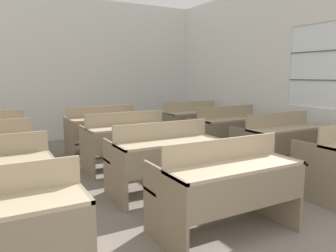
{
  "coord_description": "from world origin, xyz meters",
  "views": [
    {
      "loc": [
        -1.66,
        -0.73,
        1.48
      ],
      "look_at": [
        0.55,
        3.25,
        0.76
      ],
      "focal_mm": 35.0,
      "sensor_mm": 36.0,
      "label": 1
    }
  ],
  "objects_px": {
    "bench_second_right": "(279,140)",
    "bench_back_right": "(192,121)",
    "bench_front_center": "(226,184)",
    "bench_second_center": "(164,156)",
    "bench_third_right": "(227,129)",
    "bench_back_center": "(103,128)",
    "bench_third_center": "(127,139)"
  },
  "relations": [
    {
      "from": "bench_second_right",
      "to": "bench_back_right",
      "type": "distance_m",
      "value": 2.4
    },
    {
      "from": "bench_front_center",
      "to": "bench_second_right",
      "type": "bearing_deg",
      "value": 31.04
    },
    {
      "from": "bench_front_center",
      "to": "bench_second_right",
      "type": "xyz_separation_m",
      "value": [
        2.01,
        1.21,
        0.0
      ]
    },
    {
      "from": "bench_second_center",
      "to": "bench_back_right",
      "type": "relative_size",
      "value": 1.0
    },
    {
      "from": "bench_back_right",
      "to": "bench_front_center",
      "type": "bearing_deg",
      "value": -118.73
    },
    {
      "from": "bench_front_center",
      "to": "bench_second_right",
      "type": "distance_m",
      "value": 2.35
    },
    {
      "from": "bench_third_right",
      "to": "bench_second_right",
      "type": "bearing_deg",
      "value": -88.71
    },
    {
      "from": "bench_back_center",
      "to": "bench_back_right",
      "type": "xyz_separation_m",
      "value": [
        1.97,
        -0.0,
        0.0
      ]
    },
    {
      "from": "bench_third_right",
      "to": "bench_third_center",
      "type": "bearing_deg",
      "value": 179.38
    },
    {
      "from": "bench_third_right",
      "to": "bench_back_center",
      "type": "height_order",
      "value": "same"
    },
    {
      "from": "bench_second_center",
      "to": "bench_back_right",
      "type": "distance_m",
      "value": 3.12
    },
    {
      "from": "bench_second_right",
      "to": "bench_third_center",
      "type": "xyz_separation_m",
      "value": [
        -2.0,
        1.23,
        0.0
      ]
    },
    {
      "from": "bench_back_right",
      "to": "bench_second_right",
      "type": "bearing_deg",
      "value": -89.3
    },
    {
      "from": "bench_back_center",
      "to": "bench_third_right",
      "type": "bearing_deg",
      "value": -31.34
    },
    {
      "from": "bench_front_center",
      "to": "bench_back_right",
      "type": "relative_size",
      "value": 1.0
    },
    {
      "from": "bench_third_center",
      "to": "bench_second_center",
      "type": "bearing_deg",
      "value": -90.49
    },
    {
      "from": "bench_second_center",
      "to": "bench_back_center",
      "type": "relative_size",
      "value": 1.0
    },
    {
      "from": "bench_second_center",
      "to": "bench_back_center",
      "type": "height_order",
      "value": "same"
    },
    {
      "from": "bench_third_right",
      "to": "bench_back_center",
      "type": "bearing_deg",
      "value": 148.66
    },
    {
      "from": "bench_third_right",
      "to": "bench_back_center",
      "type": "xyz_separation_m",
      "value": [
        -1.97,
        1.2,
        0.0
      ]
    },
    {
      "from": "bench_second_center",
      "to": "bench_second_right",
      "type": "distance_m",
      "value": 2.01
    },
    {
      "from": "bench_second_right",
      "to": "bench_third_right",
      "type": "height_order",
      "value": "same"
    },
    {
      "from": "bench_third_center",
      "to": "bench_third_right",
      "type": "bearing_deg",
      "value": -0.62
    },
    {
      "from": "bench_front_center",
      "to": "bench_second_center",
      "type": "height_order",
      "value": "same"
    },
    {
      "from": "bench_front_center",
      "to": "bench_second_right",
      "type": "relative_size",
      "value": 1.0
    },
    {
      "from": "bench_second_center",
      "to": "bench_second_right",
      "type": "relative_size",
      "value": 1.0
    },
    {
      "from": "bench_back_center",
      "to": "bench_third_center",
      "type": "bearing_deg",
      "value": -90.0
    },
    {
      "from": "bench_third_center",
      "to": "bench_third_right",
      "type": "height_order",
      "value": "same"
    },
    {
      "from": "bench_third_right",
      "to": "bench_back_right",
      "type": "xyz_separation_m",
      "value": [
        -0.0,
        1.2,
        0.0
      ]
    },
    {
      "from": "bench_second_right",
      "to": "bench_back_right",
      "type": "xyz_separation_m",
      "value": [
        -0.03,
        2.4,
        0.0
      ]
    },
    {
      "from": "bench_front_center",
      "to": "bench_back_center",
      "type": "bearing_deg",
      "value": 89.81
    },
    {
      "from": "bench_second_center",
      "to": "bench_third_center",
      "type": "xyz_separation_m",
      "value": [
        0.01,
        1.23,
        0.0
      ]
    }
  ]
}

